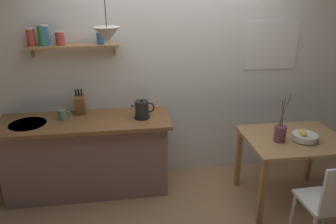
# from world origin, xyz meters

# --- Properties ---
(ground_plane) EXTENTS (14.00, 14.00, 0.00)m
(ground_plane) POSITION_xyz_m (0.00, 0.00, 0.00)
(ground_plane) COLOR #A87F56
(back_wall) EXTENTS (6.80, 0.11, 2.70)m
(back_wall) POSITION_xyz_m (0.20, 0.65, 1.35)
(back_wall) COLOR white
(back_wall) RESTS_ON ground_plane
(kitchen_counter) EXTENTS (1.83, 0.63, 0.89)m
(kitchen_counter) POSITION_xyz_m (-1.00, 0.32, 0.45)
(kitchen_counter) COLOR gray
(kitchen_counter) RESTS_ON ground_plane
(wall_shelf) EXTENTS (0.95, 0.20, 0.34)m
(wall_shelf) POSITION_xyz_m (-1.19, 0.49, 1.71)
(wall_shelf) COLOR tan
(dining_table) EXTENTS (1.00, 0.77, 0.76)m
(dining_table) POSITION_xyz_m (1.17, -0.17, 0.64)
(dining_table) COLOR tan
(dining_table) RESTS_ON ground_plane
(dining_chair_near) EXTENTS (0.42, 0.39, 0.90)m
(dining_chair_near) POSITION_xyz_m (1.14, -0.90, 0.51)
(dining_chair_near) COLOR white
(dining_chair_near) RESTS_ON ground_plane
(fruit_bowl) EXTENTS (0.25, 0.25, 0.11)m
(fruit_bowl) POSITION_xyz_m (1.23, -0.24, 0.80)
(fruit_bowl) COLOR silver
(fruit_bowl) RESTS_ON dining_table
(twig_vase) EXTENTS (0.12, 0.12, 0.51)m
(twig_vase) POSITION_xyz_m (0.97, -0.22, 0.84)
(twig_vase) COLOR brown
(twig_vase) RESTS_ON dining_table
(electric_kettle) EXTENTS (0.25, 0.17, 0.22)m
(electric_kettle) POSITION_xyz_m (-0.38, 0.27, 0.99)
(electric_kettle) COLOR black
(electric_kettle) RESTS_ON kitchen_counter
(knife_block) EXTENTS (0.11, 0.16, 0.30)m
(knife_block) POSITION_xyz_m (-1.05, 0.47, 1.01)
(knife_block) COLOR brown
(knife_block) RESTS_ON kitchen_counter
(coffee_mug_by_sink) EXTENTS (0.13, 0.08, 0.11)m
(coffee_mug_by_sink) POSITION_xyz_m (-1.22, 0.35, 0.94)
(coffee_mug_by_sink) COLOR slate
(coffee_mug_by_sink) RESTS_ON kitchen_counter
(pendant_lamp) EXTENTS (0.25, 0.25, 0.64)m
(pendant_lamp) POSITION_xyz_m (-0.69, 0.22, 1.79)
(pendant_lamp) COLOR black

